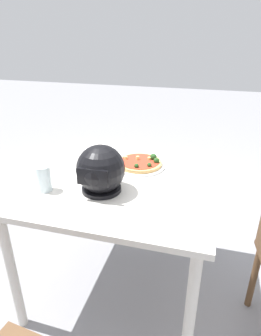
{
  "coord_description": "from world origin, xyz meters",
  "views": [
    {
      "loc": [
        -0.43,
        1.35,
        1.47
      ],
      "look_at": [
        -0.03,
        -0.08,
        0.77
      ],
      "focal_mm": 31.52,
      "sensor_mm": 36.0,
      "label": 1
    }
  ],
  "objects_px": {
    "dining_table": "(121,191)",
    "drinking_glass": "(44,178)",
    "motorcycle_helmet": "(101,170)",
    "pizza": "(141,162)"
  },
  "relations": [
    {
      "from": "dining_table",
      "to": "drinking_glass",
      "type": "bearing_deg",
      "value": 37.32
    },
    {
      "from": "motorcycle_helmet",
      "to": "drinking_glass",
      "type": "xyz_separation_m",
      "value": [
        0.27,
        0.07,
        -0.05
      ]
    },
    {
      "from": "motorcycle_helmet",
      "to": "drinking_glass",
      "type": "relative_size",
      "value": 1.81
    },
    {
      "from": "pizza",
      "to": "motorcycle_helmet",
      "type": "relative_size",
      "value": 1.09
    },
    {
      "from": "dining_table",
      "to": "pizza",
      "type": "relative_size",
      "value": 3.91
    },
    {
      "from": "pizza",
      "to": "motorcycle_helmet",
      "type": "xyz_separation_m",
      "value": [
        0.12,
        0.33,
        0.09
      ]
    },
    {
      "from": "pizza",
      "to": "motorcycle_helmet",
      "type": "bearing_deg",
      "value": 70.13
    },
    {
      "from": "pizza",
      "to": "drinking_glass",
      "type": "distance_m",
      "value": 0.55
    },
    {
      "from": "pizza",
      "to": "drinking_glass",
      "type": "relative_size",
      "value": 1.98
    },
    {
      "from": "dining_table",
      "to": "motorcycle_helmet",
      "type": "height_order",
      "value": "motorcycle_helmet"
    }
  ]
}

